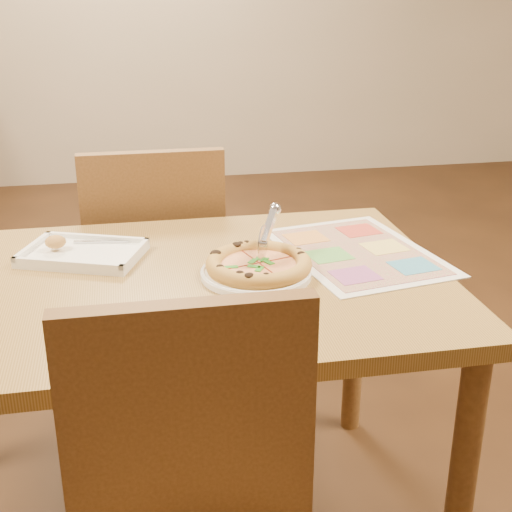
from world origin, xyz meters
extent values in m
cube|color=olive|center=(0.00, 0.00, 0.70)|extent=(1.30, 0.85, 0.04)
cylinder|color=brown|center=(0.59, -0.36, 0.34)|extent=(0.06, 0.06, 0.68)
cylinder|color=brown|center=(0.59, 0.36, 0.34)|extent=(0.06, 0.06, 0.68)
cube|color=brown|center=(0.00, -0.51, 0.68)|extent=(0.42, 0.04, 0.45)
cube|color=brown|center=(0.00, 0.70, 0.45)|extent=(0.42, 0.42, 0.04)
cube|color=brown|center=(0.00, 0.51, 0.68)|extent=(0.42, 0.04, 0.45)
cylinder|color=white|center=(0.21, -0.02, 0.73)|extent=(0.33, 0.33, 0.01)
cylinder|color=#C09341|center=(0.21, -0.01, 0.74)|extent=(0.24, 0.24, 0.01)
cylinder|color=#F9CF87|center=(0.21, -0.01, 0.75)|extent=(0.20, 0.20, 0.01)
torus|color=#C09341|center=(0.21, -0.01, 0.75)|extent=(0.25, 0.25, 0.04)
cylinder|color=silver|center=(0.22, 0.00, 0.79)|extent=(0.04, 0.08, 0.09)
cube|color=silver|center=(0.25, 0.05, 0.82)|extent=(0.07, 0.12, 0.06)
cube|color=white|center=(-0.19, 0.17, 0.73)|extent=(0.33, 0.28, 0.02)
cube|color=silver|center=(-0.19, 0.17, 0.74)|extent=(0.14, 0.03, 0.00)
ellipsoid|color=#B38A40|center=(-0.26, 0.20, 0.76)|extent=(0.05, 0.04, 0.03)
cube|color=silver|center=(0.48, 0.08, 0.72)|extent=(0.42, 0.52, 0.00)
camera|label=1|loc=(-0.08, -1.50, 1.37)|focal=50.00mm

